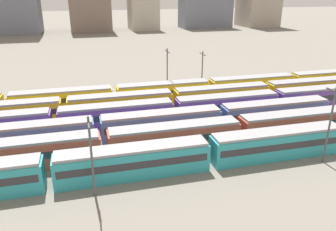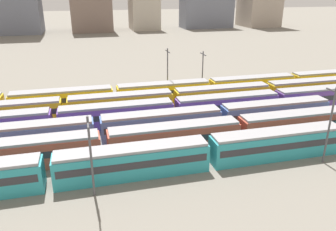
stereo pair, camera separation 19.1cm
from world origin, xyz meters
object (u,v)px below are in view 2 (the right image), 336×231
(catenary_pole_2, at_px, (91,153))
(catenary_pole_3, at_px, (168,70))
(train_track_1, at_px, (175,137))
(train_track_2, at_px, (162,123))
(catenary_pole_0, at_px, (330,122))
(catenary_pole_1, at_px, (203,70))
(train_track_3, at_px, (227,105))
(train_track_4, at_px, (222,96))
(train_track_0, at_px, (209,152))
(train_track_5, at_px, (209,88))

(catenary_pole_2, relative_size, catenary_pole_3, 0.93)
(train_track_1, xyz_separation_m, train_track_2, (-0.56, 5.20, 0.00))
(catenary_pole_0, relative_size, catenary_pole_1, 1.12)
(train_track_3, height_order, catenary_pole_3, catenary_pole_3)
(train_track_4, relative_size, catenary_pole_3, 9.57)
(train_track_0, relative_size, catenary_pole_1, 8.40)
(train_track_5, relative_size, catenary_pole_0, 11.27)
(train_track_1, distance_m, catenary_pole_0, 19.54)
(train_track_3, xyz_separation_m, train_track_5, (0.73, 10.40, 0.00))
(catenary_pole_0, distance_m, catenary_pole_2, 28.61)
(catenary_pole_2, xyz_separation_m, catenary_pole_3, (16.26, 31.87, 0.36))
(train_track_2, height_order, train_track_4, same)
(train_track_3, bearing_deg, catenary_pole_2, -141.61)
(catenary_pole_0, bearing_deg, train_track_1, 155.14)
(catenary_pole_1, distance_m, catenary_pole_2, 39.64)
(train_track_2, xyz_separation_m, train_track_5, (13.56, 15.60, 0.00))
(train_track_5, bearing_deg, catenary_pole_0, -81.28)
(catenary_pole_3, bearing_deg, train_track_0, -94.21)
(train_track_2, relative_size, catenary_pole_3, 5.70)
(catenary_pole_2, bearing_deg, catenary_pole_1, 53.35)
(catenary_pole_2, bearing_deg, train_track_5, 50.16)
(train_track_4, relative_size, catenary_pole_1, 10.53)
(train_track_3, bearing_deg, train_track_5, 85.96)
(train_track_1, distance_m, train_track_5, 24.53)
(train_track_2, bearing_deg, train_track_5, 49.01)
(train_track_2, bearing_deg, train_track_4, 36.40)
(train_track_3, bearing_deg, catenary_pole_1, 89.04)
(train_track_3, relative_size, train_track_5, 0.83)
(train_track_5, xyz_separation_m, catenary_pole_2, (-24.18, -28.97, 3.17))
(train_track_4, height_order, catenary_pole_2, catenary_pole_2)
(train_track_0, distance_m, train_track_1, 5.98)
(catenary_pole_0, bearing_deg, train_track_3, 105.62)
(catenary_pole_3, bearing_deg, train_track_4, -43.73)
(train_track_1, height_order, train_track_5, same)
(train_track_3, height_order, train_track_5, same)
(train_track_1, xyz_separation_m, catenary_pole_2, (-11.18, -8.17, 3.17))
(catenary_pole_3, bearing_deg, train_track_3, -61.63)
(train_track_0, bearing_deg, catenary_pole_3, 85.79)
(catenary_pole_2, bearing_deg, train_track_0, 11.87)
(catenary_pole_0, height_order, catenary_pole_1, catenary_pole_0)
(train_track_2, xyz_separation_m, train_track_4, (14.10, 10.40, 0.00))
(train_track_0, distance_m, train_track_2, 10.98)
(train_track_1, height_order, train_track_4, same)
(train_track_0, bearing_deg, train_track_2, 108.67)
(train_track_4, bearing_deg, catenary_pole_2, -136.12)
(catenary_pole_2, bearing_deg, train_track_4, 43.88)
(train_track_1, relative_size, train_track_5, 0.50)
(catenary_pole_1, bearing_deg, catenary_pole_2, -126.65)
(train_track_1, bearing_deg, catenary_pole_3, 77.90)
(train_track_0, relative_size, train_track_3, 0.80)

